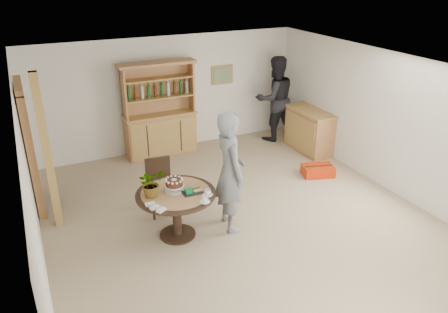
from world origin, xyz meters
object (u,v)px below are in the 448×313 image
(teen_boy, at_px, (230,172))
(hutch, at_px, (160,124))
(adult_person, at_px, (275,99))
(red_suitcase, at_px, (318,171))
(sideboard, at_px, (309,130))
(dining_table, at_px, (176,201))
(dining_chair, at_px, (160,182))

(teen_boy, bearing_deg, hutch, 7.26)
(hutch, bearing_deg, adult_person, -6.33)
(red_suitcase, bearing_deg, teen_boy, -142.99)
(red_suitcase, bearing_deg, adult_person, 100.42)
(sideboard, distance_m, teen_boy, 3.62)
(sideboard, xyz_separation_m, red_suitcase, (-0.57, -1.15, -0.37))
(dining_table, xyz_separation_m, teen_boy, (0.85, -0.10, 0.36))
(sideboard, height_order, dining_chair, dining_chair)
(adult_person, bearing_deg, red_suitcase, 86.51)
(hutch, distance_m, teen_boy, 3.28)
(hutch, height_order, dining_chair, hutch)
(teen_boy, height_order, adult_person, adult_person)
(red_suitcase, bearing_deg, dining_chair, -164.08)
(dining_table, bearing_deg, teen_boy, -6.71)
(teen_boy, distance_m, adult_person, 3.96)
(adult_person, bearing_deg, teen_boy, 51.45)
(teen_boy, relative_size, adult_person, 0.97)
(sideboard, height_order, adult_person, adult_person)
(teen_boy, xyz_separation_m, red_suitcase, (2.39, 0.88, -0.86))
(dining_chair, xyz_separation_m, teen_boy, (0.84, -0.93, 0.43))
(dining_table, xyz_separation_m, red_suitcase, (3.24, 0.78, -0.50))
(hutch, relative_size, adult_person, 1.03)
(sideboard, xyz_separation_m, dining_chair, (-3.80, -1.10, 0.06))
(hutch, relative_size, red_suitcase, 2.96)
(hutch, bearing_deg, dining_chair, -108.09)
(hutch, height_order, red_suitcase, hutch)
(sideboard, distance_m, dining_chair, 3.96)
(dining_table, distance_m, teen_boy, 0.93)
(dining_table, relative_size, dining_chair, 1.27)
(dining_table, height_order, adult_person, adult_person)
(sideboard, height_order, teen_boy, teen_boy)
(hutch, distance_m, red_suitcase, 3.49)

